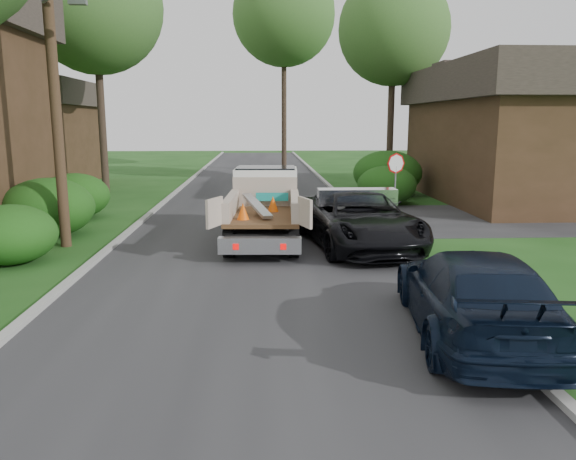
# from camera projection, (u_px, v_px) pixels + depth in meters

# --- Properties ---
(ground) EXTENTS (120.00, 120.00, 0.00)m
(ground) POSITION_uv_depth(u_px,v_px,m) (251.00, 295.00, 11.86)
(ground) COLOR #1A4513
(ground) RESTS_ON ground
(road) EXTENTS (8.00, 90.00, 0.02)m
(road) POSITION_uv_depth(u_px,v_px,m) (255.00, 216.00, 21.67)
(road) COLOR #28282B
(road) RESTS_ON ground
(side_street) EXTENTS (16.00, 7.00, 0.02)m
(side_street) POSITION_uv_depth(u_px,v_px,m) (571.00, 218.00, 21.28)
(side_street) COLOR #28282B
(side_street) RESTS_ON ground
(curb_left) EXTENTS (0.20, 90.00, 0.12)m
(curb_left) POSITION_uv_depth(u_px,v_px,m) (148.00, 216.00, 21.46)
(curb_left) COLOR #9E9E99
(curb_left) RESTS_ON ground
(curb_right) EXTENTS (0.20, 90.00, 0.12)m
(curb_right) POSITION_uv_depth(u_px,v_px,m) (360.00, 214.00, 21.86)
(curb_right) COLOR #9E9E99
(curb_right) RESTS_ON ground
(stop_sign) EXTENTS (0.71, 0.32, 2.48)m
(stop_sign) POSITION_uv_depth(u_px,v_px,m) (396.00, 172.00, 20.61)
(stop_sign) COLOR slate
(stop_sign) RESTS_ON ground
(utility_pole) EXTENTS (2.42, 1.25, 10.00)m
(utility_pole) POSITION_uv_depth(u_px,v_px,m) (53.00, 64.00, 15.50)
(utility_pole) COLOR #382619
(utility_pole) RESTS_ON ground
(house_left_far) EXTENTS (7.56, 7.56, 6.00)m
(house_left_far) POSITION_uv_depth(u_px,v_px,m) (21.00, 131.00, 32.19)
(house_left_far) COLOR #392717
(house_left_far) RESTS_ON ground
(house_right) EXTENTS (9.72, 12.96, 6.20)m
(house_right) POSITION_uv_depth(u_px,v_px,m) (539.00, 131.00, 25.63)
(house_right) COLOR #392717
(house_right) RESTS_ON ground
(hedge_left_a) EXTENTS (2.34, 2.34, 1.53)m
(hedge_left_a) POSITION_uv_depth(u_px,v_px,m) (10.00, 234.00, 14.36)
(hedge_left_a) COLOR #183C0D
(hedge_left_a) RESTS_ON ground
(hedge_left_b) EXTENTS (2.86, 2.86, 1.87)m
(hedge_left_b) POSITION_uv_depth(u_px,v_px,m) (48.00, 207.00, 17.74)
(hedge_left_b) COLOR #183C0D
(hedge_left_b) RESTS_ON ground
(hedge_left_c) EXTENTS (2.60, 2.60, 1.70)m
(hedge_left_c) POSITION_uv_depth(u_px,v_px,m) (74.00, 196.00, 21.17)
(hedge_left_c) COLOR #183C0D
(hedge_left_c) RESTS_ON ground
(hedge_right_a) EXTENTS (2.60, 2.60, 1.70)m
(hedge_right_a) POSITION_uv_depth(u_px,v_px,m) (387.00, 185.00, 24.73)
(hedge_right_a) COLOR #183C0D
(hedge_right_a) RESTS_ON ground
(hedge_right_b) EXTENTS (3.38, 3.38, 2.21)m
(hedge_right_b) POSITION_uv_depth(u_px,v_px,m) (387.00, 173.00, 27.66)
(hedge_right_b) COLOR #183C0D
(hedge_right_b) RESTS_ON ground
(tree_left_far) EXTENTS (6.40, 6.40, 12.20)m
(tree_left_far) POSITION_uv_depth(u_px,v_px,m) (95.00, 6.00, 26.46)
(tree_left_far) COLOR #2D2119
(tree_left_far) RESTS_ON ground
(tree_right_far) EXTENTS (6.00, 6.00, 11.50)m
(tree_right_far) POSITION_uv_depth(u_px,v_px,m) (394.00, 30.00, 30.23)
(tree_right_far) COLOR #2D2119
(tree_right_far) RESTS_ON ground
(tree_center_far) EXTENTS (7.20, 7.20, 14.60)m
(tree_center_far) POSITION_uv_depth(u_px,v_px,m) (284.00, 15.00, 39.29)
(tree_center_far) COLOR #2D2119
(tree_center_far) RESTS_ON ground
(flatbed_truck) EXTENTS (2.65, 5.75, 2.14)m
(flatbed_truck) POSITION_uv_depth(u_px,v_px,m) (265.00, 201.00, 17.61)
(flatbed_truck) COLOR black
(flatbed_truck) RESTS_ON ground
(black_pickup) EXTENTS (3.40, 6.14, 1.63)m
(black_pickup) POSITION_uv_depth(u_px,v_px,m) (359.00, 219.00, 16.27)
(black_pickup) COLOR black
(black_pickup) RESTS_ON ground
(navy_suv) EXTENTS (2.70, 5.36, 1.49)m
(navy_suv) POSITION_uv_depth(u_px,v_px,m) (474.00, 294.00, 9.46)
(navy_suv) COLOR black
(navy_suv) RESTS_ON ground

